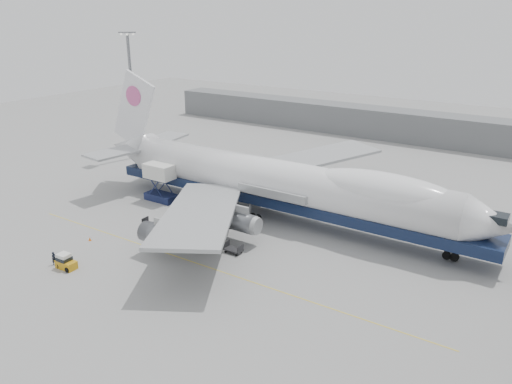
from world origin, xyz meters
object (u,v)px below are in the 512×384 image
Objects in this scene: ground_worker at (54,258)px; catering_truck at (160,180)px; baggage_tug at (65,262)px; airliner at (282,183)px.

catering_truck is at bearing 17.88° from ground_worker.
ground_worker is at bearing -177.29° from baggage_tug.
catering_truck reaches higher than ground_worker.
baggage_tug is 1.90m from ground_worker.
baggage_tug is at bearing -77.29° from ground_worker.
catering_truck is 2.38× the size of baggage_tug.
airliner is 39.83× the size of ground_worker.
ground_worker is at bearing -119.59° from airliner.
airliner is 10.85× the size of catering_truck.
catering_truck is 3.67× the size of ground_worker.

